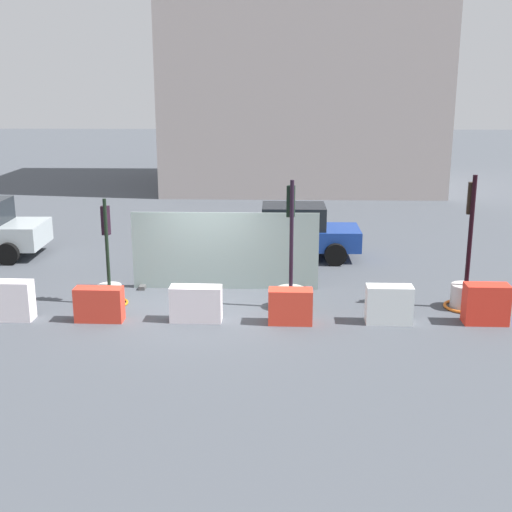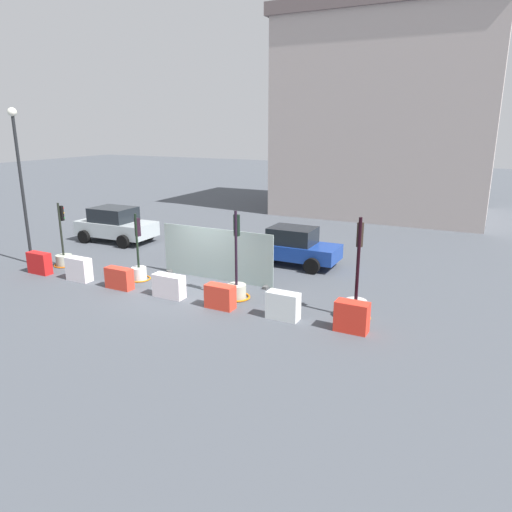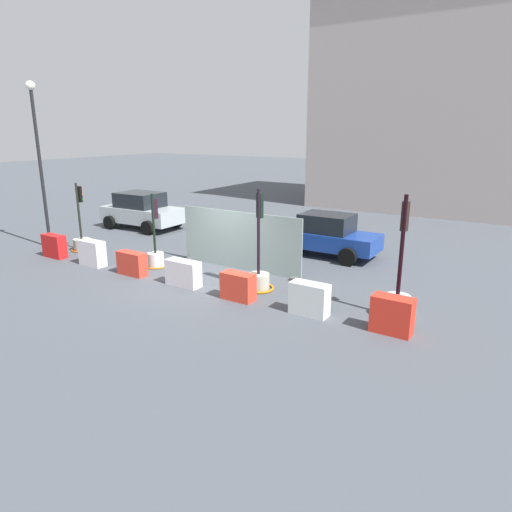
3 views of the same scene
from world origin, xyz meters
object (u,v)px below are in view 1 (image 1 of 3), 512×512
object	(u,v)px
traffic_light_3	(466,289)
car_blue_estate	(292,232)
traffic_light_2	(291,289)
construction_barrier_6	(486,304)
construction_barrier_1	(10,300)
construction_barrier_3	(196,304)
construction_barrier_2	(99,304)
construction_barrier_5	(389,304)
traffic_light_1	(109,286)
construction_barrier_4	(290,306)

from	to	relation	value
traffic_light_3	car_blue_estate	distance (m)	6.10
traffic_light_2	construction_barrier_6	bearing A→B (deg)	-12.27
traffic_light_2	construction_barrier_1	size ratio (longest dim) A/B	2.97
traffic_light_2	construction_barrier_3	xyz separation A→B (m)	(-2.15, -0.98, -0.06)
construction_barrier_1	construction_barrier_2	xyz separation A→B (m)	(2.04, -0.03, -0.06)
traffic_light_2	construction_barrier_5	bearing A→B (deg)	-24.20
traffic_light_2	car_blue_estate	world-z (taller)	traffic_light_2
traffic_light_2	construction_barrier_6	xyz separation A→B (m)	(4.33, -0.94, -0.01)
construction_barrier_2	construction_barrier_5	size ratio (longest dim) A/B	1.04
construction_barrier_6	traffic_light_2	bearing A→B (deg)	167.73
construction_barrier_3	car_blue_estate	xyz separation A→B (m)	(2.29, 5.65, 0.40)
traffic_light_3	traffic_light_1	bearing A→B (deg)	179.91
traffic_light_1	traffic_light_2	distance (m)	4.38
traffic_light_1	construction_barrier_1	size ratio (longest dim) A/B	2.51
traffic_light_1	construction_barrier_4	distance (m)	4.52
construction_barrier_1	construction_barrier_6	distance (m)	10.70
traffic_light_1	construction_barrier_2	distance (m)	1.17
traffic_light_1	car_blue_estate	size ratio (longest dim) A/B	0.64
construction_barrier_3	construction_barrier_6	world-z (taller)	construction_barrier_6
construction_barrier_1	car_blue_estate	size ratio (longest dim) A/B	0.25
traffic_light_1	car_blue_estate	distance (m)	6.43
construction_barrier_3	construction_barrier_6	distance (m)	6.48
construction_barrier_1	construction_barrier_4	bearing A→B (deg)	-0.42
construction_barrier_3	construction_barrier_5	distance (m)	4.33
traffic_light_3	construction_barrier_1	xyz separation A→B (m)	(-10.53, -1.13, -0.03)
construction_barrier_1	traffic_light_2	bearing A→B (deg)	9.14
construction_barrier_3	construction_barrier_6	xyz separation A→B (m)	(6.48, 0.03, 0.05)
traffic_light_2	construction_barrier_2	world-z (taller)	traffic_light_2
traffic_light_1	construction_barrier_3	world-z (taller)	traffic_light_1
construction_barrier_5	construction_barrier_4	bearing A→B (deg)	-177.60
traffic_light_1	construction_barrier_3	xyz separation A→B (m)	(2.23, -1.09, -0.06)
traffic_light_1	traffic_light_3	size ratio (longest dim) A/B	0.81
construction_barrier_5	construction_barrier_3	bearing A→B (deg)	179.98
construction_barrier_6	construction_barrier_5	bearing A→B (deg)	-179.03
traffic_light_2	construction_barrier_6	world-z (taller)	traffic_light_2
traffic_light_1	construction_barrier_1	world-z (taller)	traffic_light_1
construction_barrier_3	construction_barrier_4	world-z (taller)	construction_barrier_3
construction_barrier_1	construction_barrier_4	world-z (taller)	construction_barrier_1
construction_barrier_4	traffic_light_1	bearing A→B (deg)	164.79
traffic_light_3	construction_barrier_1	world-z (taller)	traffic_light_3
construction_barrier_6	traffic_light_1	bearing A→B (deg)	173.09
traffic_light_3	car_blue_estate	xyz separation A→B (m)	(-4.02, 4.57, 0.32)
construction_barrier_6	car_blue_estate	bearing A→B (deg)	126.76
construction_barrier_3	car_blue_estate	bearing A→B (deg)	67.96
traffic_light_2	construction_barrier_1	bearing A→B (deg)	-170.86
traffic_light_1	construction_barrier_6	size ratio (longest dim) A/B	2.66
construction_barrier_2	traffic_light_1	bearing A→B (deg)	92.71
construction_barrier_1	construction_barrier_5	size ratio (longest dim) A/B	1.00
traffic_light_1	traffic_light_2	xyz separation A→B (m)	(4.38, -0.11, 0.00)
traffic_light_3	construction_barrier_6	world-z (taller)	traffic_light_3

